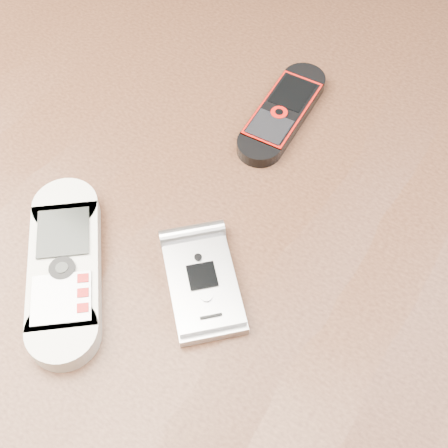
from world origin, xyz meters
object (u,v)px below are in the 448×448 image
(nokia_black_red, at_px, (282,112))
(motorola_razr, at_px, (203,283))
(table, at_px, (220,288))
(nokia_white, at_px, (65,267))

(nokia_black_red, bearing_deg, motorola_razr, -82.43)
(table, bearing_deg, motorola_razr, -70.42)
(table, relative_size, motorola_razr, 11.86)
(nokia_black_red, bearing_deg, table, -86.28)
(table, bearing_deg, nokia_black_red, 96.38)
(table, xyz_separation_m, nokia_black_red, (-0.02, 0.14, 0.11))
(nokia_white, distance_m, motorola_razr, 0.11)
(nokia_white, xyz_separation_m, nokia_black_red, (0.06, 0.23, -0.00))
(nokia_white, height_order, motorola_razr, nokia_white)
(motorola_razr, bearing_deg, nokia_white, 160.88)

